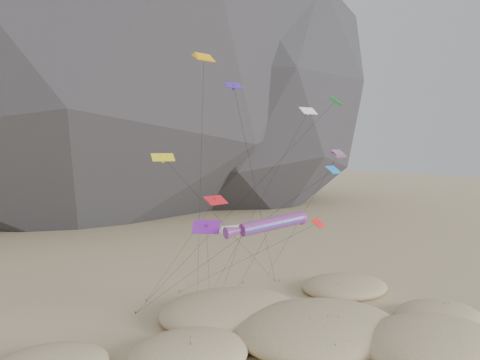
% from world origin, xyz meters
% --- Properties ---
extents(dunes, '(46.82, 35.78, 3.71)m').
position_xyz_m(dunes, '(-1.25, 3.76, 0.72)').
color(dunes, '#CCB789').
rests_on(dunes, ground).
extents(dune_grass, '(40.57, 28.19, 1.56)m').
position_xyz_m(dune_grass, '(-0.90, 2.55, 0.85)').
color(dune_grass, black).
rests_on(dune_grass, ground).
extents(kite_stakes, '(20.79, 4.60, 0.30)m').
position_xyz_m(kite_stakes, '(0.82, 22.46, 0.15)').
color(kite_stakes, '#3F2D1E').
rests_on(kite_stakes, ground).
extents(rainbow_tube_kite, '(10.45, 15.75, 11.95)m').
position_xyz_m(rainbow_tube_kite, '(-1.52, 7.40, 10.94)').
color(rainbow_tube_kite, red).
rests_on(rainbow_tube_kite, ground).
extents(white_tube_kite, '(6.04, 10.16, 10.48)m').
position_xyz_m(white_tube_kite, '(-1.62, 12.29, 9.85)').
color(white_tube_kite, silver).
rests_on(white_tube_kite, ground).
extents(orange_parafoil, '(4.49, 8.92, 27.93)m').
position_xyz_m(orange_parafoil, '(-4.10, 15.74, 27.08)').
color(orange_parafoil, '#EDA20C').
rests_on(orange_parafoil, ground).
extents(multi_parafoil, '(3.31, 16.84, 17.93)m').
position_xyz_m(multi_parafoil, '(8.84, 9.47, 17.26)').
color(multi_parafoil, '#FC1A37').
rests_on(multi_parafoil, ground).
extents(delta_kites, '(24.15, 18.85, 24.45)m').
position_xyz_m(delta_kites, '(0.92, 11.02, 16.56)').
color(delta_kites, '#1A7EDE').
rests_on(delta_kites, ground).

